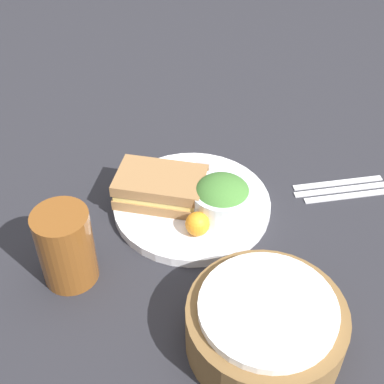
% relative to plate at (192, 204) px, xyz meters
% --- Properties ---
extents(ground_plane, '(4.00, 4.00, 0.00)m').
position_rel_plate_xyz_m(ground_plane, '(0.00, 0.00, -0.01)').
color(ground_plane, '#232328').
extents(plate, '(0.26, 0.26, 0.02)m').
position_rel_plate_xyz_m(plate, '(0.00, 0.00, 0.00)').
color(plate, silver).
rests_on(plate, ground_plane).
extents(sandwich, '(0.16, 0.11, 0.05)m').
position_rel_plate_xyz_m(sandwich, '(0.05, -0.01, 0.03)').
color(sandwich, olive).
rests_on(sandwich, plate).
extents(salad_bowl, '(0.10, 0.10, 0.06)m').
position_rel_plate_xyz_m(salad_bowl, '(-0.05, 0.02, 0.04)').
color(salad_bowl, silver).
rests_on(salad_bowl, plate).
extents(dressing_cup, '(0.06, 0.06, 0.03)m').
position_rel_plate_xyz_m(dressing_cup, '(-0.03, -0.05, 0.03)').
color(dressing_cup, '#99999E').
rests_on(dressing_cup, plate).
extents(orange_wedge, '(0.04, 0.04, 0.04)m').
position_rel_plate_xyz_m(orange_wedge, '(-0.01, 0.07, 0.03)').
color(orange_wedge, orange).
rests_on(orange_wedge, plate).
extents(drink_glass, '(0.08, 0.08, 0.12)m').
position_rel_plate_xyz_m(drink_glass, '(0.17, 0.15, 0.05)').
color(drink_glass, brown).
rests_on(drink_glass, ground_plane).
extents(bread_basket, '(0.21, 0.21, 0.08)m').
position_rel_plate_xyz_m(bread_basket, '(-0.11, 0.26, 0.03)').
color(bread_basket, brown).
rests_on(bread_basket, ground_plane).
extents(fork, '(0.16, 0.05, 0.01)m').
position_rel_plate_xyz_m(fork, '(-0.26, -0.07, -0.01)').
color(fork, silver).
rests_on(fork, ground_plane).
extents(knife, '(0.17, 0.05, 0.01)m').
position_rel_plate_xyz_m(knife, '(-0.26, -0.06, -0.01)').
color(knife, silver).
rests_on(knife, ground_plane).
extents(spoon, '(0.15, 0.04, 0.01)m').
position_rel_plate_xyz_m(spoon, '(-0.27, -0.04, -0.01)').
color(spoon, silver).
rests_on(spoon, ground_plane).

